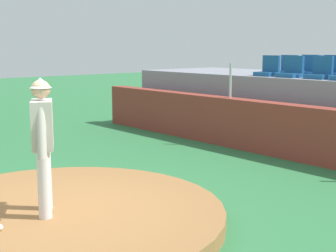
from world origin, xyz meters
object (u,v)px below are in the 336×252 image
object	(u,v)px
pitcher	(43,136)
stadium_chair_7	(312,69)
stadium_chair_6	(287,69)
stadium_chair_0	(268,70)
baseball	(0,228)
stadium_chair_1	(292,71)
stadium_chair_13	(330,68)
stadium_chair_2	(320,72)
stadium_chair_12	(308,68)

from	to	relation	value
pitcher	stadium_chair_7	xyz separation A→B (m)	(-1.10, 7.71, 0.56)
stadium_chair_7	stadium_chair_6	bearing A→B (deg)	1.70
pitcher	stadium_chair_0	xyz separation A→B (m)	(-1.78, 6.87, 0.56)
baseball	stadium_chair_1	bearing A→B (deg)	99.74
stadium_chair_0	stadium_chair_6	distance (m)	0.83
stadium_chair_1	stadium_chair_13	xyz separation A→B (m)	(-0.01, 1.71, 0.00)
stadium_chair_0	stadium_chair_2	bearing A→B (deg)	-179.49
pitcher	baseball	bearing A→B (deg)	-46.16
stadium_chair_1	stadium_chair_12	world-z (taller)	same
stadium_chair_1	stadium_chair_2	bearing A→B (deg)	-177.40
baseball	stadium_chair_6	size ratio (longest dim) A/B	0.15
stadium_chair_2	stadium_chair_7	xyz separation A→B (m)	(-0.73, 0.83, 0.00)
stadium_chair_2	baseball	bearing A→B (deg)	94.25
pitcher	stadium_chair_2	world-z (taller)	stadium_chair_2
stadium_chair_0	baseball	bearing A→B (deg)	104.65
stadium_chair_2	stadium_chair_13	bearing A→B (deg)	-66.27
pitcher	stadium_chair_13	bearing A→B (deg)	125.47
baseball	stadium_chair_0	bearing A→B (deg)	104.65
stadium_chair_7	stadium_chair_2	bearing A→B (deg)	131.11
stadium_chair_2	stadium_chair_7	bearing A→B (deg)	-48.89
stadium_chair_0	stadium_chair_1	xyz separation A→B (m)	(0.68, -0.02, 0.00)
stadium_chair_13	stadium_chair_0	bearing A→B (deg)	68.16
stadium_chair_0	stadium_chair_12	bearing A→B (deg)	-90.36
stadium_chair_1	baseball	bearing A→B (deg)	99.74
pitcher	stadium_chair_13	xyz separation A→B (m)	(-1.11, 8.55, 0.56)
stadium_chair_1	stadium_chair_12	size ratio (longest dim) A/B	1.00
stadium_chair_1	stadium_chair_6	world-z (taller)	same
baseball	stadium_chair_2	size ratio (longest dim) A/B	0.15
stadium_chair_12	stadium_chair_0	bearing A→B (deg)	89.64
stadium_chair_0	stadium_chair_7	xyz separation A→B (m)	(0.68, 0.85, 0.00)
pitcher	stadium_chair_13	size ratio (longest dim) A/B	3.48
stadium_chair_2	stadium_chair_7	distance (m)	1.11
stadium_chair_13	pitcher	bearing A→B (deg)	97.37
stadium_chair_7	stadium_chair_1	bearing A→B (deg)	89.82
stadium_chair_12	stadium_chair_13	bearing A→B (deg)	-179.77
stadium_chair_0	stadium_chair_6	bearing A→B (deg)	-87.11
stadium_chair_2	stadium_chair_6	distance (m)	1.66
stadium_chair_1	stadium_chair_7	xyz separation A→B (m)	(0.00, 0.87, 0.00)
stadium_chair_12	baseball	bearing A→B (deg)	102.00
baseball	stadium_chair_1	world-z (taller)	stadium_chair_1
stadium_chair_1	stadium_chair_13	world-z (taller)	same
stadium_chair_7	pitcher	bearing A→B (deg)	98.10
pitcher	stadium_chair_0	world-z (taller)	stadium_chair_0
stadium_chair_7	baseball	bearing A→B (deg)	98.73
stadium_chair_0	stadium_chair_6	world-z (taller)	same
stadium_chair_2	stadium_chair_12	world-z (taller)	same
stadium_chair_2	stadium_chair_13	size ratio (longest dim) A/B	1.00
baseball	stadium_chair_13	xyz separation A→B (m)	(-1.30, 9.23, 1.53)
stadium_chair_1	stadium_chair_2	world-z (taller)	same
stadium_chair_0	stadium_chair_13	xyz separation A→B (m)	(0.68, 1.69, 0.00)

